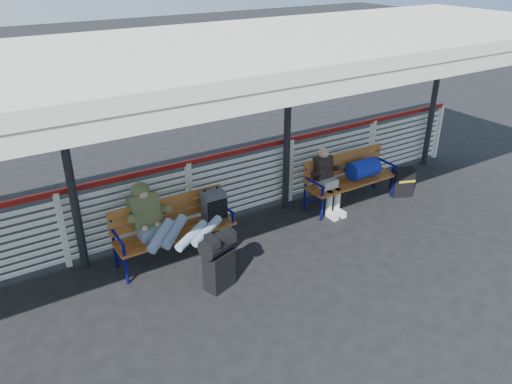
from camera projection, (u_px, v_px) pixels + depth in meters
ground at (252, 288)px, 6.88m from camera, size 60.00×60.00×0.00m
fence at (190, 194)px, 8.04m from camera, size 12.08×0.08×1.24m
canopy at (214, 53)px, 6.21m from camera, size 12.60×3.60×3.16m
luggage_stack at (219, 259)px, 6.71m from camera, size 0.57×0.43×0.84m
bench_left at (187, 218)px, 7.44m from camera, size 1.80×0.56×0.95m
bench_right at (356, 171)px, 9.00m from camera, size 1.80×0.56×0.92m
traveler_man at (173, 228)px, 6.95m from camera, size 0.94×1.64×0.77m
companion_person at (327, 180)px, 8.67m from camera, size 0.32×0.66×1.15m
suitcase_side at (402, 182)px, 9.36m from camera, size 0.44×0.36×0.54m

